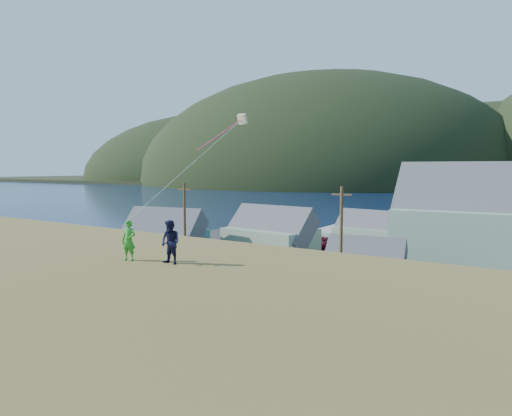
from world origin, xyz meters
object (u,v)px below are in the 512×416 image
(shed_white, at_px, (365,264))
(kite_flyer_navy, at_px, (170,242))
(wharf, at_px, (403,235))
(shed_palegreen_far, at_px, (372,232))
(shed_teal, at_px, (163,237))
(kite_flyer_green, at_px, (129,240))
(shed_palegreen_near, at_px, (270,235))

(shed_white, relative_size, kite_flyer_navy, 4.59)
(wharf, xyz_separation_m, shed_palegreen_far, (-0.71, -12.56, 2.00))
(kite_flyer_navy, bearing_deg, shed_palegreen_far, 99.80)
(shed_teal, bearing_deg, wharf, 49.69)
(shed_palegreen_far, xyz_separation_m, kite_flyer_navy, (7.50, -45.54, 5.57))
(kite_flyer_green, bearing_deg, shed_white, 74.18)
(shed_teal, bearing_deg, kite_flyer_navy, -54.81)
(shed_palegreen_near, bearing_deg, kite_flyer_green, -61.19)
(shed_teal, xyz_separation_m, shed_palegreen_far, (18.32, 19.67, -0.32))
(wharf, xyz_separation_m, kite_flyer_green, (4.99, -58.50, 7.53))
(shed_palegreen_far, height_order, kite_flyer_navy, kite_flyer_navy)
(shed_palegreen_far, bearing_deg, wharf, 94.31)
(wharf, bearing_deg, kite_flyer_navy, -83.34)
(wharf, bearing_deg, shed_palegreen_far, -93.25)
(shed_palegreen_near, relative_size, shed_palegreen_far, 1.10)
(wharf, relative_size, shed_teal, 2.51)
(shed_teal, relative_size, shed_palegreen_far, 1.03)
(shed_teal, height_order, shed_palegreen_far, shed_teal)
(shed_palegreen_near, distance_m, kite_flyer_green, 36.83)
(wharf, distance_m, kite_flyer_navy, 58.99)
(shed_palegreen_far, bearing_deg, kite_flyer_green, -75.37)
(shed_palegreen_far, relative_size, kite_flyer_navy, 6.15)
(wharf, distance_m, shed_white, 31.67)
(shed_palegreen_far, bearing_deg, kite_flyer_navy, -73.09)
(wharf, height_order, kite_flyer_navy, kite_flyer_navy)
(shed_teal, height_order, shed_white, shed_teal)
(wharf, height_order, shed_palegreen_near, shed_palegreen_near)
(shed_white, relative_size, kite_flyer_green, 4.81)
(wharf, relative_size, shed_palegreen_far, 2.57)
(wharf, xyz_separation_m, kite_flyer_navy, (6.79, -58.10, 7.57))
(shed_palegreen_near, distance_m, kite_flyer_navy, 37.19)
(shed_palegreen_near, bearing_deg, wharf, 76.73)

